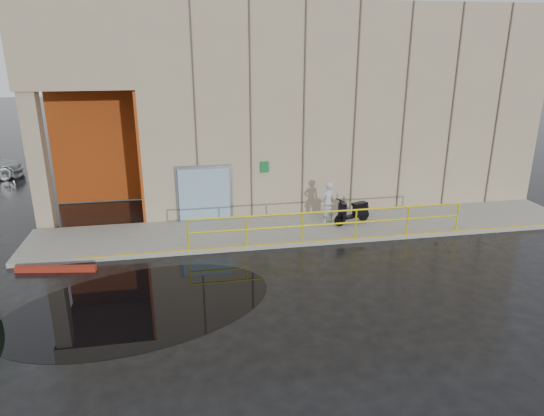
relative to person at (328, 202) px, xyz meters
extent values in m
plane|color=black|center=(-4.68, -4.78, -0.94)|extent=(120.00, 120.00, 0.00)
cube|color=gray|center=(-0.68, -0.28, -0.86)|extent=(20.00, 3.00, 0.15)
cube|color=gray|center=(1.32, 6.22, 3.06)|extent=(16.00, 10.00, 8.00)
cube|color=gray|center=(-8.68, 6.22, 5.56)|extent=(4.00, 10.00, 3.00)
cube|color=gray|center=(-10.28, 1.62, 1.56)|extent=(0.60, 0.60, 5.00)
cube|color=#A63D0F|center=(-8.68, 4.72, 1.56)|extent=(3.80, 0.15, 4.90)
cube|color=#A63D0F|center=(-6.73, 2.97, 1.56)|extent=(0.10, 3.50, 4.90)
cube|color=#82A1B1|center=(-4.48, 1.10, 0.21)|extent=(1.90, 0.10, 2.00)
cube|color=#5B5B5F|center=(-4.48, 1.18, 0.21)|extent=(2.10, 0.06, 2.20)
cube|color=#0E6329|center=(-2.18, 1.16, 1.16)|extent=(0.32, 0.04, 0.42)
cylinder|color=#D5C50B|center=(-0.43, -1.63, 0.21)|extent=(9.50, 0.06, 0.06)
cylinder|color=#D5C50B|center=(-0.43, -1.63, -0.24)|extent=(9.50, 0.06, 0.06)
imported|color=#B8B9BD|center=(0.00, 0.00, 0.00)|extent=(0.68, 0.58, 1.58)
cylinder|color=black|center=(0.35, -0.45, -0.56)|extent=(0.45, 0.24, 0.45)
cylinder|color=black|center=(1.41, -0.08, -0.56)|extent=(0.45, 0.24, 0.45)
cube|color=maroon|center=(-9.13, -2.28, -0.85)|extent=(2.40, 0.56, 0.18)
cube|color=black|center=(-6.50, -4.80, -0.94)|extent=(7.97, 6.11, 0.01)
camera|label=1|loc=(-5.15, -16.44, 5.47)|focal=32.00mm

